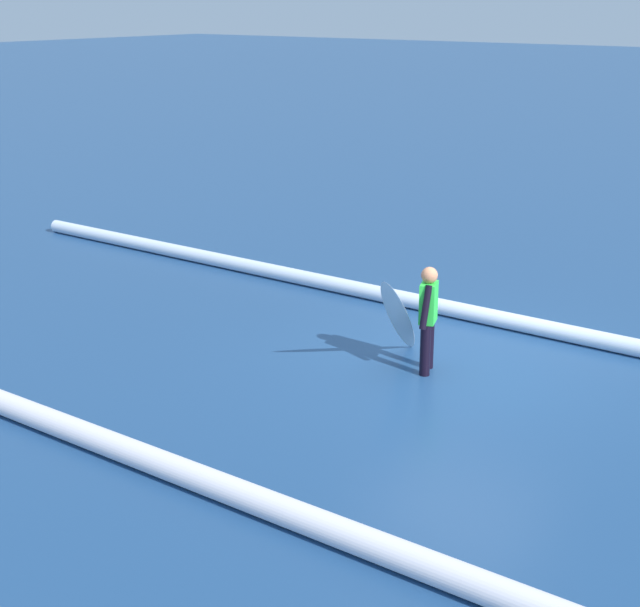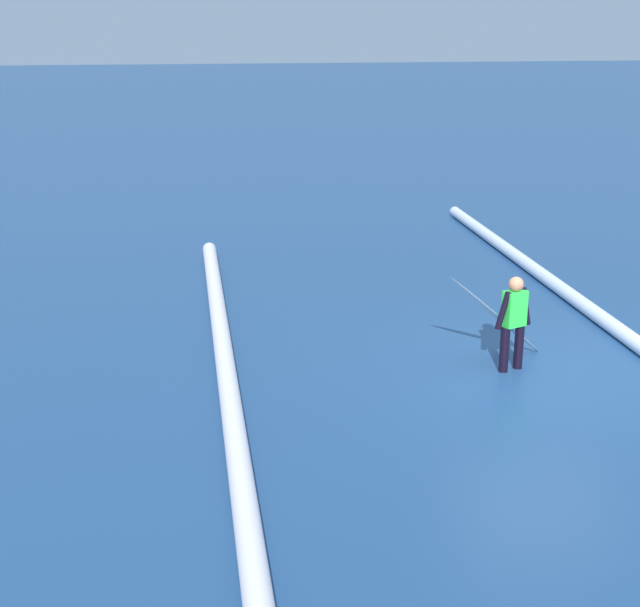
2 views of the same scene
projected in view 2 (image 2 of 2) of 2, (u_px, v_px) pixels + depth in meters
The scene contains 4 objects.
ground_plane at pixel (547, 375), 13.27m from camera, with size 177.05×177.05×0.00m, color navy.
surfer at pixel (514, 318), 13.20m from camera, with size 0.31×0.61×1.45m.
surfboard at pixel (496, 316), 13.55m from camera, with size 0.87×1.80×1.50m.
wave_crest_midground at pixel (235, 434), 11.06m from camera, with size 0.29×0.29×18.58m, color white.
Camera 2 is at (-11.64, 5.19, 5.10)m, focal length 50.16 mm.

